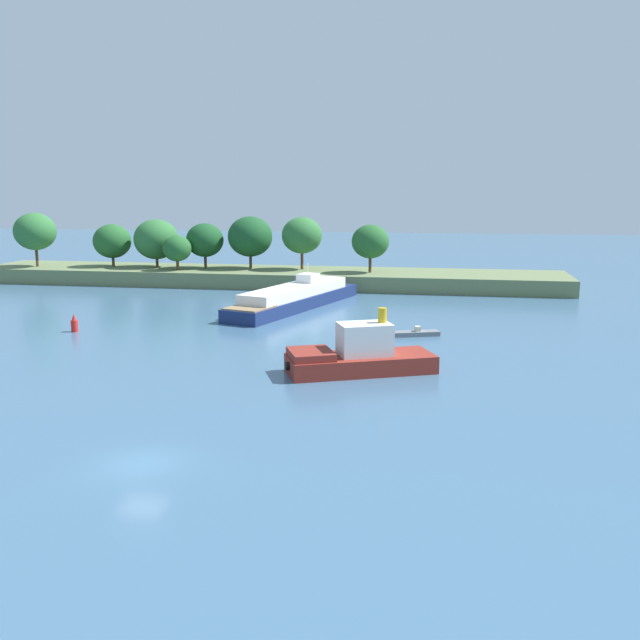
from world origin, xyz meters
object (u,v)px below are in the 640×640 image
fishing_skiff (414,333)px  tugboat (358,356)px  channel_buoy_red (74,324)px  white_riverboat (295,297)px

fishing_skiff → tugboat: 15.57m
tugboat → fishing_skiff: bearing=75.7°
fishing_skiff → channel_buoy_red: size_ratio=2.85×
tugboat → channel_buoy_red: bearing=160.3°
white_riverboat → channel_buoy_red: (-19.59, -18.31, -0.51)m
channel_buoy_red → white_riverboat: bearing=43.1°
white_riverboat → channel_buoy_red: size_ratio=13.76×
fishing_skiff → white_riverboat: bearing=136.8°
tugboat → channel_buoy_red: size_ratio=6.62×
fishing_skiff → white_riverboat: size_ratio=0.21×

